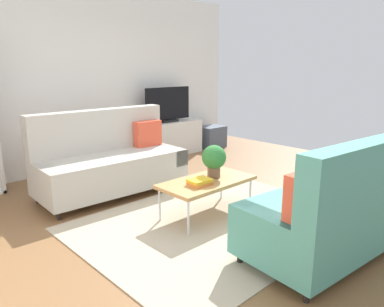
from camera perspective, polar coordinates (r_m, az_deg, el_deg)
ground_plane at (r=4.30m, az=1.68°, el=-9.32°), size 7.68×7.68×0.00m
wall_far at (r=6.26m, az=-17.03°, el=10.99°), size 6.40×0.12×2.90m
area_rug at (r=4.10m, az=3.83°, el=-10.47°), size 2.90×2.20×0.01m
couch_beige at (r=4.96m, az=-12.66°, el=-1.13°), size 1.93×0.92×1.10m
couch_green at (r=3.57m, az=22.32°, el=-7.62°), size 1.97×1.02×1.10m
coffee_table at (r=4.12m, az=2.34°, el=-4.54°), size 1.10×0.56×0.42m
tv_console at (r=6.94m, az=-3.79°, el=2.35°), size 1.40×0.44×0.64m
tv at (r=6.83m, az=-3.76°, el=7.53°), size 1.00×0.20×0.64m
storage_trunk at (r=7.63m, az=3.08°, el=2.63°), size 0.52×0.40×0.44m
potted_plant at (r=4.16m, az=3.45°, el=-0.84°), size 0.28×0.28×0.38m
table_book_0 at (r=3.95m, az=1.21°, el=-4.67°), size 0.25×0.19×0.04m
table_book_1 at (r=3.94m, az=1.21°, el=-4.21°), size 0.25×0.20×0.03m
vase_0 at (r=6.56m, az=-8.04°, el=5.31°), size 0.09×0.09×0.20m
vase_1 at (r=6.65m, az=-7.00°, el=5.41°), size 0.13×0.13×0.19m
bottle_0 at (r=6.69m, az=-5.21°, el=5.53°), size 0.04×0.04×0.19m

